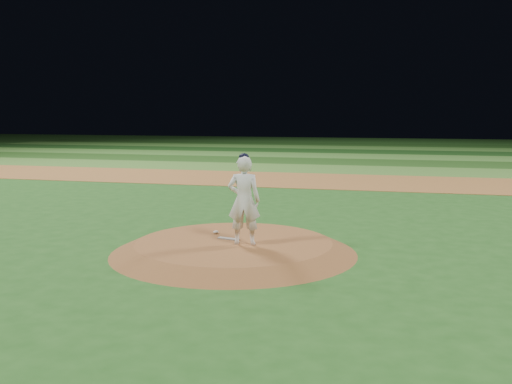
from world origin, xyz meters
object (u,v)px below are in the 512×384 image
object	(u,v)px
pitcher_on_mound	(244,200)
rosin_bag	(216,232)
pitching_rubber	(229,239)
pitchers_mound	(234,247)

from	to	relation	value
pitcher_on_mound	rosin_bag	bearing A→B (deg)	136.65
pitching_rubber	pitcher_on_mound	distance (m)	1.15
pitchers_mound	rosin_bag	world-z (taller)	rosin_bag
pitchers_mound	pitching_rubber	bearing A→B (deg)	133.96
rosin_bag	pitchers_mound	bearing A→B (deg)	-46.63
rosin_bag	pitcher_on_mound	world-z (taller)	pitcher_on_mound
pitchers_mound	pitcher_on_mound	world-z (taller)	pitcher_on_mound
pitching_rubber	rosin_bag	xyz separation A→B (m)	(-0.48, 0.51, 0.02)
rosin_bag	pitcher_on_mound	size ratio (longest dim) A/B	0.07
pitching_rubber	rosin_bag	distance (m)	0.70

